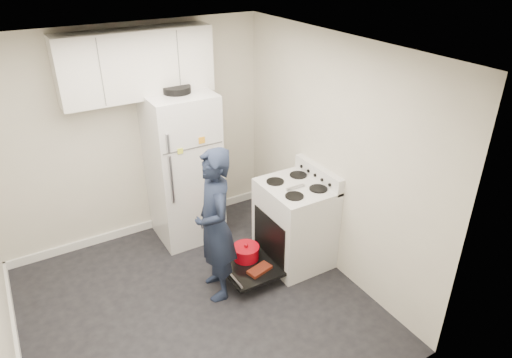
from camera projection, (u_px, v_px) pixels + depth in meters
room at (183, 201)px, 3.99m from camera, size 3.21×3.21×2.51m
electric_range at (294, 224)px, 5.00m from camera, size 0.66×0.76×1.10m
open_oven_door at (247, 259)px, 4.91m from camera, size 0.55×0.72×0.22m
refrigerator at (183, 167)px, 5.28m from camera, size 0.72×0.74×1.86m
upper_cabinets at (136, 64)px, 4.70m from camera, size 1.60×0.33×0.70m
person at (215, 226)px, 4.39m from camera, size 0.48×0.64×1.60m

